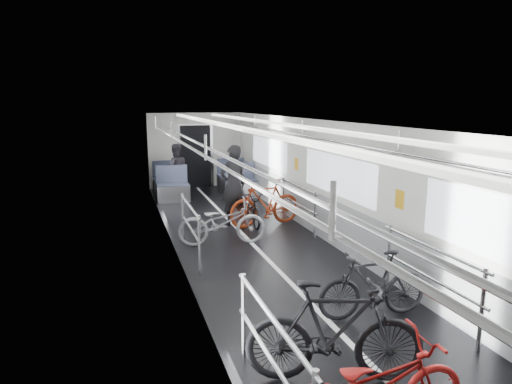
# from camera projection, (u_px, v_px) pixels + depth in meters

# --- Properties ---
(car_shell) EXTENTS (3.02, 14.01, 2.41)m
(car_shell) POSITION_uv_depth(u_px,v_px,m) (237.00, 178.00, 9.85)
(car_shell) COLOR black
(car_shell) RESTS_ON ground
(bike_left_mid) EXTENTS (1.84, 1.04, 1.07)m
(bike_left_mid) POSITION_uv_depth(u_px,v_px,m) (334.00, 332.00, 4.50)
(bike_left_mid) COLOR black
(bike_left_mid) RESTS_ON floor
(bike_left_far) EXTENTS (1.76, 0.76, 0.90)m
(bike_left_far) POSITION_uv_depth(u_px,v_px,m) (222.00, 222.00, 8.88)
(bike_left_far) COLOR #9B9A9F
(bike_left_far) RESTS_ON floor
(bike_right_near) EXTENTS (1.52, 0.53, 0.89)m
(bike_right_near) POSITION_uv_depth(u_px,v_px,m) (373.00, 285.00, 5.87)
(bike_right_near) COLOR black
(bike_right_near) RESTS_ON floor
(bike_right_far) EXTENTS (1.81, 0.80, 1.05)m
(bike_right_far) POSITION_uv_depth(u_px,v_px,m) (265.00, 203.00, 10.20)
(bike_right_far) COLOR maroon
(bike_right_far) RESTS_ON floor
(bike_aisle) EXTENTS (0.57, 1.53, 0.79)m
(bike_aisle) POSITION_uv_depth(u_px,v_px,m) (251.00, 207.00, 10.36)
(bike_aisle) COLOR black
(bike_aisle) RESTS_ON floor
(person_standing) EXTENTS (0.75, 0.59, 1.82)m
(person_standing) POSITION_uv_depth(u_px,v_px,m) (234.00, 185.00, 10.25)
(person_standing) COLOR black
(person_standing) RESTS_ON floor
(person_seated) EXTENTS (0.75, 0.58, 1.54)m
(person_seated) POSITION_uv_depth(u_px,v_px,m) (176.00, 170.00, 13.41)
(person_seated) COLOR #2D2931
(person_seated) RESTS_ON floor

